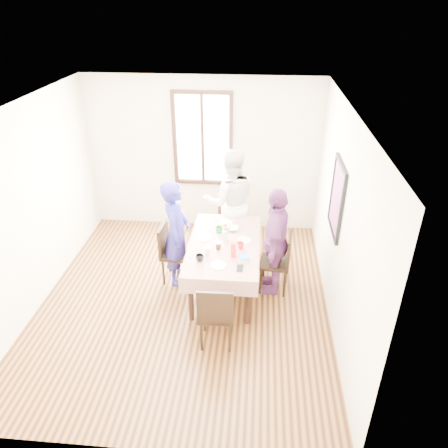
{
  "coord_description": "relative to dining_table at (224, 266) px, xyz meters",
  "views": [
    {
      "loc": [
        0.97,
        -4.67,
        3.88
      ],
      "look_at": [
        0.53,
        0.3,
        1.1
      ],
      "focal_mm": 33.98,
      "sensor_mm": 36.0,
      "label": 1
    }
  ],
  "objects": [
    {
      "name": "dining_table",
      "position": [
        0.0,
        0.0,
        0.0
      ],
      "size": [
        0.87,
        1.59,
        0.75
      ],
      "primitive_type": "cube",
      "color": "black",
      "rests_on": "ground"
    },
    {
      "name": "art_poster",
      "position": [
        1.45,
        -0.05,
        1.18
      ],
      "size": [
        0.04,
        0.76,
        0.96
      ],
      "primitive_type": "cube",
      "color": "red",
      "rests_on": "right_wall"
    },
    {
      "name": "person_far",
      "position": [
        0.0,
        1.08,
        0.51
      ],
      "size": [
        0.97,
        0.82,
        1.78
      ],
      "primitive_type": "imported",
      "rotation": [
        0.0,
        0.0,
        3.33
      ],
      "color": "white",
      "rests_on": "ground"
    },
    {
      "name": "chair_right",
      "position": [
        0.72,
        0.05,
        0.08
      ],
      "size": [
        0.47,
        0.47,
        0.91
      ],
      "primitive_type": "cube",
      "rotation": [
        0.0,
        0.0,
        1.45
      ],
      "color": "black",
      "rests_on": "ground"
    },
    {
      "name": "flower_vase",
      "position": [
        0.01,
        0.07,
        0.46
      ],
      "size": [
        0.08,
        0.08,
        0.16
      ],
      "primitive_type": "cylinder",
      "color": "silver",
      "rests_on": "tablecloth"
    },
    {
      "name": "tablecloth",
      "position": [
        0.0,
        0.0,
        0.38
      ],
      "size": [
        0.99,
        1.71,
        0.01
      ],
      "primitive_type": "cube",
      "color": "#520400",
      "rests_on": "dining_table"
    },
    {
      "name": "jam_jar",
      "position": [
        -0.07,
        -0.15,
        0.44
      ],
      "size": [
        0.07,
        0.07,
        0.1
      ],
      "primitive_type": "cylinder",
      "color": "black",
      "rests_on": "tablecloth"
    },
    {
      "name": "flower_bunch",
      "position": [
        0.01,
        0.07,
        0.59
      ],
      "size": [
        0.09,
        0.09,
        0.1
      ],
      "primitive_type": null,
      "color": "yellow",
      "rests_on": "flower_vase"
    },
    {
      "name": "right_wall",
      "position": [
        1.47,
        -0.35,
        0.98
      ],
      "size": [
        0.0,
        4.5,
        4.5
      ],
      "primitive_type": "plane",
      "rotation": [
        1.57,
        0.0,
        -1.57
      ],
      "color": "beige",
      "rests_on": "ground"
    },
    {
      "name": "chair_near",
      "position": [
        0.0,
        -1.1,
        0.08
      ],
      "size": [
        0.43,
        0.43,
        0.91
      ],
      "primitive_type": "cube",
      "rotation": [
        0.0,
        0.0,
        0.03
      ],
      "color": "black",
      "rests_on": "ground"
    },
    {
      "name": "plate_near",
      "position": [
        -0.02,
        -0.55,
        0.39
      ],
      "size": [
        0.2,
        0.2,
        0.01
      ],
      "primitive_type": "cylinder",
      "color": "white",
      "rests_on": "tablecloth"
    },
    {
      "name": "butter_tub",
      "position": [
        0.29,
        -0.43,
        0.42
      ],
      "size": [
        0.13,
        0.13,
        0.06
      ],
      "primitive_type": "cylinder",
      "color": "white",
      "rests_on": "tablecloth"
    },
    {
      "name": "chair_left",
      "position": [
        -0.72,
        0.15,
        0.08
      ],
      "size": [
        0.45,
        0.45,
        0.91
      ],
      "primitive_type": "cube",
      "rotation": [
        0.0,
        0.0,
        -1.64
      ],
      "color": "black",
      "rests_on": "ground"
    },
    {
      "name": "butter_lid",
      "position": [
        0.29,
        -0.43,
        0.46
      ],
      "size": [
        0.12,
        0.12,
        0.01
      ],
      "primitive_type": "cylinder",
      "color": "blue",
      "rests_on": "butter_tub"
    },
    {
      "name": "person_left",
      "position": [
        -0.7,
        0.15,
        0.43
      ],
      "size": [
        0.39,
        0.59,
        1.6
      ],
      "primitive_type": "imported",
      "rotation": [
        0.0,
        0.0,
        1.57
      ],
      "color": "navy",
      "rests_on": "ground"
    },
    {
      "name": "back_wall",
      "position": [
        -0.53,
        1.9,
        0.98
      ],
      "size": [
        4.0,
        0.0,
        4.0
      ],
      "primitive_type": "plane",
      "rotation": [
        1.57,
        0.0,
        0.0
      ],
      "color": "beige",
      "rests_on": "ground"
    },
    {
      "name": "person_right",
      "position": [
        0.7,
        0.05,
        0.43
      ],
      "size": [
        0.53,
        0.99,
        1.61
      ],
      "primitive_type": "imported",
      "rotation": [
        0.0,
        0.0,
        -1.72
      ],
      "color": "#652F66",
      "rests_on": "ground"
    },
    {
      "name": "mug_green",
      "position": [
        -0.11,
        0.31,
        0.43
      ],
      "size": [
        0.14,
        0.14,
        0.08
      ],
      "primitive_type": "imported",
      "rotation": [
        0.0,
        0.0,
        -0.55
      ],
      "color": "#0C7226",
      "rests_on": "tablecloth"
    },
    {
      "name": "mug_flag",
      "position": [
        0.23,
        -0.11,
        0.43
      ],
      "size": [
        0.14,
        0.14,
        0.09
      ],
      "primitive_type": "imported",
      "rotation": [
        0.0,
        0.0,
        0.56
      ],
      "color": "red",
      "rests_on": "tablecloth"
    },
    {
      "name": "mug_black",
      "position": [
        -0.28,
        -0.45,
        0.43
      ],
      "size": [
        0.13,
        0.13,
        0.09
      ],
      "primitive_type": "imported",
      "rotation": [
        0.0,
        0.0,
        -0.17
      ],
      "color": "black",
      "rests_on": "tablecloth"
    },
    {
      "name": "drinking_glass",
      "position": [
        -0.2,
        -0.28,
        0.44
      ],
      "size": [
        0.07,
        0.07,
        0.1
      ],
      "primitive_type": "cylinder",
      "color": "silver",
      "rests_on": "tablecloth"
    },
    {
      "name": "serving_bowl",
      "position": [
        0.08,
        0.39,
        0.41
      ],
      "size": [
        0.2,
        0.2,
        0.05
      ],
      "primitive_type": "imported",
      "rotation": [
        0.0,
        0.0,
        -0.09
      ],
      "color": "white",
      "rests_on": "tablecloth"
    },
    {
      "name": "ground",
      "position": [
        -0.53,
        -0.35,
        -0.38
      ],
      "size": [
        4.5,
        4.5,
        0.0
      ],
      "primitive_type": "plane",
      "color": "black",
      "rests_on": "ground"
    },
    {
      "name": "window_pane",
      "position": [
        -0.53,
        1.89,
        1.27
      ],
      "size": [
        0.9,
        0.02,
        1.5
      ],
      "primitive_type": "cube",
      "color": "white",
      "rests_on": "back_wall"
    },
    {
      "name": "chair_far",
      "position": [
        0.0,
        1.1,
        0.08
      ],
      "size": [
        0.44,
        0.44,
        0.91
      ],
      "primitive_type": "cube",
      "rotation": [
        0.0,
        0.0,
        3.19
      ],
      "color": "black",
      "rests_on": "ground"
    },
    {
      "name": "plate_right",
      "position": [
        0.28,
        0.1,
        0.39
      ],
      "size": [
        0.2,
        0.2,
        0.01
      ],
      "primitive_type": "cylinder",
      "color": "white",
      "rests_on": "tablecloth"
    },
    {
      "name": "plate_far",
      "position": [
        -0.02,
        0.6,
        0.39
      ],
      "size": [
        0.2,
        0.2,
        0.01
      ],
      "primitive_type": "cylinder",
      "color": "white",
      "rests_on": "tablecloth"
    },
    {
      "name": "window_frame",
      "position": [
        -0.53,
        1.88,
        1.27
      ],
      "size": [
        1.02,
        0.06,
        1.62
      ],
      "primitive_type": "cube",
      "color": "black",
      "rests_on": "back_wall"
    },
    {
      "name": "smartphone",
      "position": [
        0.25,
        -0.59,
        0.39
      ],
      "size": [
        0.08,
        0.16,
        0.01
      ],
      "primitive_type": "cube",
      "color": "black",
      "rests_on": "tablecloth"
    },
    {
      "name": "plate_left",
      "position": [
        -0.3,
        0.12,
        0.39
      ],
      "size": [
        0.2,
        0.2,
        0.01
      ],
      "primitive_type": "cylinder",
      "color": "white",
      "rests_on": "tablecloth"
    },
    {
      "name": "juice_carton",
      "position": [
        0.15,
        -0.32,
        0.49
      ],
      "size": [
        0.07,
        0.07,
        0.21
      ],
      "primitive_type": "cube",
      "color": "red",
      "rests_on": "tablecloth"
    }
  ]
}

